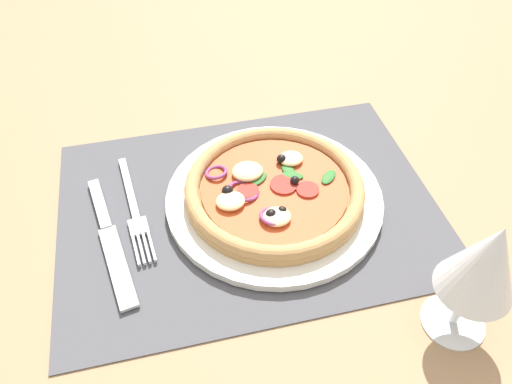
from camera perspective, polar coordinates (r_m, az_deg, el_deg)
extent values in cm
cube|color=#9E7A56|center=(61.87, -0.89, -2.49)|extent=(190.00, 140.00, 2.40)
cube|color=#4C4C51|center=(60.83, -0.90, -1.62)|extent=(45.79, 33.37, 0.40)
cylinder|color=silver|center=(61.00, 2.05, -0.47)|extent=(26.62, 26.62, 1.04)
cylinder|color=tan|center=(60.27, 2.07, 0.20)|extent=(21.78, 21.78, 1.00)
torus|color=tan|center=(59.65, 2.09, 0.77)|extent=(21.84, 21.84, 1.80)
cylinder|color=#C64C23|center=(59.80, 2.09, 0.63)|extent=(17.86, 17.86, 0.30)
ellipsoid|color=beige|center=(62.66, 4.06, 3.89)|extent=(3.11, 2.80, 0.93)
ellipsoid|color=beige|center=(55.67, 2.43, -2.87)|extent=(3.31, 2.98, 0.99)
ellipsoid|color=beige|center=(60.64, -1.00, 2.43)|extent=(3.88, 3.49, 1.16)
ellipsoid|color=beige|center=(57.30, -2.98, -1.03)|extent=(3.45, 3.10, 1.03)
sphere|color=black|center=(58.12, -3.31, 0.05)|extent=(1.38, 1.38, 1.38)
sphere|color=black|center=(59.81, 4.46, 1.45)|extent=(1.11, 1.11, 1.11)
sphere|color=black|center=(56.19, 3.03, -2.20)|extent=(1.12, 1.12, 1.12)
sphere|color=black|center=(55.67, 1.75, -2.62)|extent=(1.28, 1.28, 1.28)
sphere|color=black|center=(62.28, 2.96, 3.83)|extent=(1.23, 1.23, 1.23)
torus|color=#8E3D75|center=(55.99, 2.10, -2.87)|extent=(3.53, 3.43, 1.58)
torus|color=#8E3D75|center=(61.16, -4.63, 2.28)|extent=(2.96, 2.91, 1.25)
torus|color=#8E3D75|center=(59.01, -1.54, 0.42)|extent=(3.96, 3.91, 1.52)
cylinder|color=#A3281E|center=(59.30, 6.00, 0.26)|extent=(2.76, 2.76, 0.30)
cylinder|color=#A3281E|center=(58.90, -1.17, 0.17)|extent=(2.60, 2.60, 0.30)
cylinder|color=#A3281E|center=(59.50, 3.28, 0.69)|extent=(3.32, 3.32, 0.30)
cylinder|color=#A3281E|center=(57.86, -2.78, -0.96)|extent=(2.80, 2.80, 0.30)
ellipsoid|color=#2D6B28|center=(60.80, 4.20, 1.92)|extent=(3.12, 2.32, 0.30)
ellipsoid|color=#2D6B28|center=(61.37, 3.84, 2.46)|extent=(2.05, 3.06, 0.30)
ellipsoid|color=#2D6B28|center=(60.23, 0.30, 1.54)|extent=(3.05, 2.86, 0.30)
ellipsoid|color=#2D6B28|center=(60.89, 8.52, 1.52)|extent=(2.96, 2.98, 0.30)
cube|color=silver|center=(64.44, -14.50, 0.49)|extent=(2.13, 11.19, 0.44)
cube|color=silver|center=(59.69, -13.44, -3.94)|extent=(2.47, 2.75, 0.44)
cube|color=silver|center=(57.49, -13.72, -6.63)|extent=(0.80, 4.33, 0.44)
cube|color=silver|center=(57.48, -13.13, -6.49)|extent=(0.80, 4.33, 0.44)
cube|color=silver|center=(57.48, -12.55, -6.34)|extent=(0.80, 4.33, 0.44)
cube|color=silver|center=(57.48, -11.97, -6.20)|extent=(0.80, 4.33, 0.44)
cube|color=silver|center=(63.32, -17.64, -1.33)|extent=(2.77, 8.50, 0.62)
cube|color=silver|center=(56.72, -15.71, -8.25)|extent=(4.03, 11.77, 0.44)
cylinder|color=silver|center=(55.28, 21.82, -13.70)|extent=(6.40, 6.40, 0.40)
cylinder|color=silver|center=(52.71, 22.78, -11.91)|extent=(0.80, 0.80, 6.00)
cone|color=silver|center=(47.16, 25.26, -7.13)|extent=(7.20, 7.20, 8.50)
cone|color=#4C993D|center=(47.68, 24.99, -7.65)|extent=(5.48, 5.48, 6.28)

